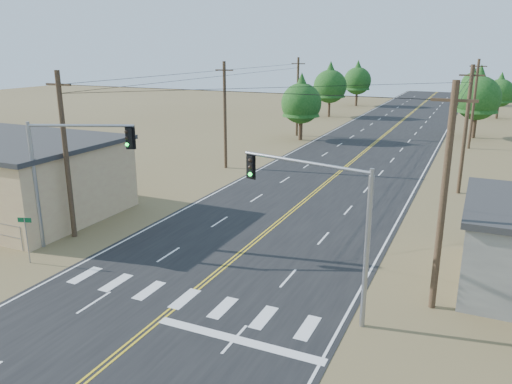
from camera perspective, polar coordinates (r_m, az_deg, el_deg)
The scene contains 16 objects.
road at distance 42.74m, azimuth 7.81°, elevation 0.85°, with size 15.00×200.00×0.02m, color black.
utility_pole_left_near at distance 31.49m, azimuth -20.89°, elevation 3.95°, with size 1.80×0.30×10.00m.
utility_pole_left_mid at distance 47.48m, azimuth -3.57°, elevation 8.81°, with size 1.80×0.30×10.00m.
utility_pole_left_far at distance 65.70m, azimuth 4.77°, elevation 10.85°, with size 1.80×0.30×10.00m.
utility_pole_right_near at distance 22.44m, azimuth 20.63°, elevation -0.67°, with size 1.80×0.30×10.00m.
utility_pole_right_mid at distance 42.03m, azimuth 22.82°, elevation 6.60°, with size 1.80×0.30×10.00m.
utility_pole_right_far at distance 61.88m, azimuth 23.63°, elevation 9.23°, with size 1.80×0.30×10.00m.
signal_mast_left at distance 29.86m, azimuth -21.21°, elevation 2.96°, with size 5.56×2.48×7.33m.
signal_mast_right at distance 20.95m, azimuth 8.18°, elevation -2.30°, with size 6.18×1.72×6.79m.
street_sign at distance 29.31m, azimuth -24.78°, elevation -4.26°, with size 0.74×0.25×2.58m.
tree_left_near at distance 62.60m, azimuth 5.20°, elevation 10.52°, with size 4.97×4.97×8.28m.
tree_left_mid at distance 84.78m, azimuth 8.47°, elevation 12.23°, with size 5.44×5.44×9.07m.
tree_left_far at distance 101.91m, azimuth 11.53°, elevation 12.64°, with size 5.29×5.29×8.81m.
tree_right_near at distance 69.56m, azimuth 24.07°, elevation 10.24°, with size 5.52×5.52×9.20m.
tree_right_mid at distance 90.67m, azimuth 26.12°, elevation 10.42°, with size 4.49×4.49×7.48m.
tree_right_far at distance 110.34m, azimuth 23.56°, elevation 11.49°, with size 4.53×4.53×7.55m.
Camera 1 is at (11.62, -9.56, 11.25)m, focal length 35.00 mm.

